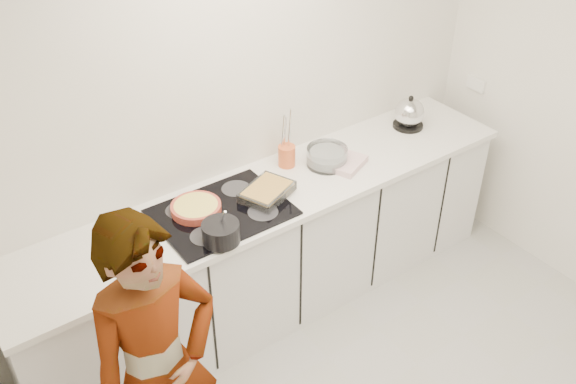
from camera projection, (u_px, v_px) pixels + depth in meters
wall_back at (240, 110)px, 3.72m from camera, size 3.60×0.00×2.60m
base_cabinets at (273, 253)px, 4.00m from camera, size 3.20×0.58×0.87m
countertop at (272, 193)px, 3.74m from camera, size 3.24×0.64×0.04m
hob at (222, 212)px, 3.54m from camera, size 0.72×0.54×0.01m
tart_dish at (196, 208)px, 3.52m from camera, size 0.33×0.33×0.05m
saucepan at (221, 232)px, 3.30m from camera, size 0.20×0.20×0.19m
baking_dish at (267, 191)px, 3.64m from camera, size 0.36×0.31×0.06m
mixing_bowl at (327, 157)px, 3.93m from camera, size 0.28×0.28×0.12m
tea_towel at (347, 163)px, 3.93m from camera, size 0.29×0.26×0.04m
kettle at (409, 114)px, 4.29m from camera, size 0.23×0.23×0.23m
utensil_crock at (287, 156)px, 3.91m from camera, size 0.13×0.13×0.13m
cook at (159, 371)px, 2.78m from camera, size 0.62×0.43×1.63m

